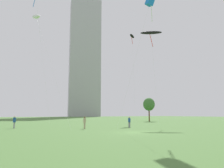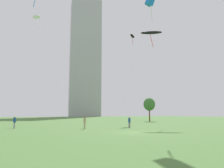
{
  "view_description": "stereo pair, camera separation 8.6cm",
  "coord_description": "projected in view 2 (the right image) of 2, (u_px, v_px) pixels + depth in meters",
  "views": [
    {
      "loc": [
        -14.99,
        -20.11,
        2.11
      ],
      "look_at": [
        0.86,
        6.63,
        6.45
      ],
      "focal_mm": 34.38,
      "sensor_mm": 36.0,
      "label": 1
    },
    {
      "loc": [
        -14.92,
        -20.15,
        2.11
      ],
      "look_at": [
        0.86,
        6.63,
        6.45
      ],
      "focal_mm": 34.38,
      "sensor_mm": 36.0,
      "label": 2
    }
  ],
  "objects": [
    {
      "name": "park_tree_0",
      "position": [
        149.0,
        104.0,
        62.14
      ],
      "size": [
        3.36,
        3.36,
        6.74
      ],
      "color": "brown",
      "rests_on": "ground"
    },
    {
      "name": "kite_flying_2",
      "position": [
        151.0,
        33.0,
        48.18
      ],
      "size": [
        6.03,
        4.14,
        20.68
      ],
      "color": "silver",
      "rests_on": "ground"
    },
    {
      "name": "person_standing_2",
      "position": [
        85.0,
        122.0,
        30.79
      ],
      "size": [
        0.39,
        0.39,
        1.76
      ],
      "rotation": [
        0.0,
        0.0,
        1.65
      ],
      "color": "tan",
      "rests_on": "ground"
    },
    {
      "name": "distant_highrise_1",
      "position": [
        85.0,
        58.0,
        175.93
      ],
      "size": [
        27.95,
        21.98,
        95.65
      ],
      "primitive_type": "cube",
      "rotation": [
        0.0,
        0.0,
        -0.29
      ],
      "color": "#A8A8AD",
      "rests_on": "ground"
    },
    {
      "name": "kite_flying_0",
      "position": [
        36.0,
        17.0,
        37.78
      ],
      "size": [
        3.98,
        11.97,
        20.19
      ],
      "color": "silver",
      "rests_on": "ground"
    },
    {
      "name": "person_standing_0",
      "position": [
        15.0,
        121.0,
        31.57
      ],
      "size": [
        0.4,
        0.4,
        1.82
      ],
      "rotation": [
        0.0,
        0.0,
        4.31
      ],
      "color": "gray",
      "rests_on": "ground"
    },
    {
      "name": "person_standing_1",
      "position": [
        129.0,
        121.0,
        33.87
      ],
      "size": [
        0.37,
        0.37,
        1.68
      ],
      "rotation": [
        0.0,
        0.0,
        2.78
      ],
      "color": "gray",
      "rests_on": "ground"
    },
    {
      "name": "ground",
      "position": [
        135.0,
        133.0,
        24.4
      ],
      "size": [
        280.0,
        280.0,
        0.0
      ],
      "primitive_type": "plane",
      "color": "#4C7538"
    },
    {
      "name": "kite_flying_1",
      "position": [
        132.0,
        36.0,
        61.14
      ],
      "size": [
        2.54,
        3.64,
        24.73
      ],
      "color": "silver",
      "rests_on": "ground"
    }
  ]
}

